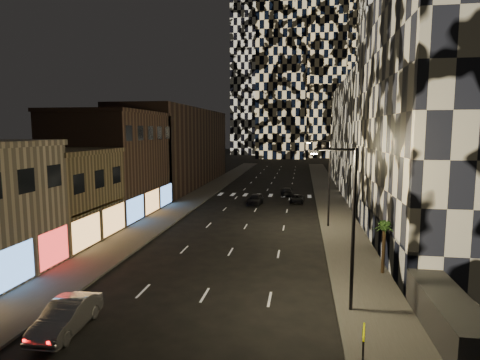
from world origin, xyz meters
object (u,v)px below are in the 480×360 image
(streetlight_near, at_px, (349,218))
(ped_sign, at_px, (363,342))
(streetlight_far, at_px, (327,177))
(car_dark_oncoming, at_px, (287,192))
(car_dark_midlane, at_px, (255,199))
(car_dark_rightlane, at_px, (297,199))
(car_silver_parked, at_px, (66,316))
(palm_tree, at_px, (384,230))

(streetlight_near, distance_m, ped_sign, 7.45)
(streetlight_far, distance_m, car_dark_oncoming, 21.24)
(streetlight_near, height_order, ped_sign, streetlight_near)
(car_dark_midlane, relative_size, car_dark_oncoming, 0.98)
(streetlight_far, bearing_deg, car_dark_midlane, 126.83)
(car_dark_rightlane, bearing_deg, car_dark_oncoming, 107.70)
(streetlight_far, relative_size, car_silver_parked, 1.89)
(streetlight_near, height_order, car_dark_rightlane, streetlight_near)
(ped_sign, relative_size, palm_tree, 0.65)
(streetlight_near, height_order, car_dark_oncoming, streetlight_near)
(car_dark_midlane, relative_size, car_dark_rightlane, 1.12)
(streetlight_near, relative_size, car_dark_rightlane, 2.31)
(ped_sign, xyz_separation_m, palm_tree, (3.20, 12.86, 1.43))
(car_dark_oncoming, bearing_deg, car_silver_parked, 73.49)
(car_silver_parked, relative_size, car_dark_oncoming, 1.07)
(streetlight_far, distance_m, car_dark_rightlane, 15.18)
(car_silver_parked, xyz_separation_m, ped_sign, (14.10, -2.11, 0.99))
(car_silver_parked, height_order, car_dark_oncoming, car_silver_parked)
(ped_sign, height_order, palm_tree, palm_tree)
(palm_tree, bearing_deg, streetlight_far, 102.95)
(car_dark_oncoming, height_order, ped_sign, ped_sign)
(car_silver_parked, xyz_separation_m, car_dark_midlane, (5.30, 36.25, -0.04))
(streetlight_near, relative_size, ped_sign, 3.71)
(streetlight_near, height_order, car_dark_midlane, streetlight_near)
(car_dark_rightlane, bearing_deg, streetlight_near, -82.21)
(streetlight_far, xyz_separation_m, palm_tree, (3.15, -13.67, -2.14))
(car_dark_rightlane, bearing_deg, ped_sign, -83.15)
(streetlight_far, height_order, palm_tree, streetlight_far)
(streetlight_near, bearing_deg, car_dark_midlane, 105.55)
(streetlight_near, xyz_separation_m, ped_sign, (-0.06, -6.53, -3.58))
(car_dark_oncoming, height_order, palm_tree, palm_tree)
(streetlight_far, bearing_deg, palm_tree, -77.05)
(palm_tree, bearing_deg, streetlight_near, -116.44)
(streetlight_near, bearing_deg, streetlight_far, 90.00)
(car_dark_midlane, distance_m, car_dark_oncoming, 9.23)
(streetlight_far, relative_size, ped_sign, 3.71)
(car_dark_rightlane, relative_size, ped_sign, 1.61)
(car_dark_midlane, distance_m, car_dark_rightlane, 6.09)
(car_dark_oncoming, bearing_deg, car_dark_midlane, 59.59)
(streetlight_near, height_order, palm_tree, streetlight_near)
(streetlight_far, bearing_deg, streetlight_near, -90.00)
(car_dark_midlane, distance_m, ped_sign, 39.37)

